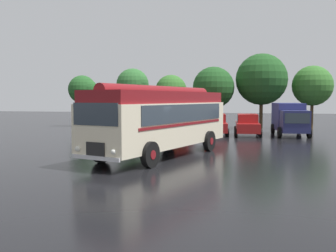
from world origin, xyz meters
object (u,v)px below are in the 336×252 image
car_mid_right (247,125)px  vintage_bus (162,118)px  car_near_left (182,123)px  car_mid_left (215,124)px  box_van (289,118)px

car_mid_right → vintage_bus: bearing=-108.9°
car_near_left → car_mid_right: size_ratio=0.99×
car_near_left → car_mid_left: (2.81, -0.72, 0.00)m
vintage_bus → car_mid_left: size_ratio=2.37×
vintage_bus → box_van: vintage_bus is taller
vintage_bus → car_mid_left: 11.92m
car_mid_left → box_van: box_van is taller
car_mid_left → car_mid_right: size_ratio=1.02×
vintage_bus → car_near_left: (-1.22, 12.49, -1.05)m
vintage_bus → car_mid_right: 12.52m
vintage_bus → car_near_left: bearing=95.6°
vintage_bus → car_mid_right: bearing=71.1°
car_mid_right → car_mid_left: bearing=-179.2°
car_mid_left → car_mid_right: same height
vintage_bus → box_van: (7.22, 12.79, -0.53)m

